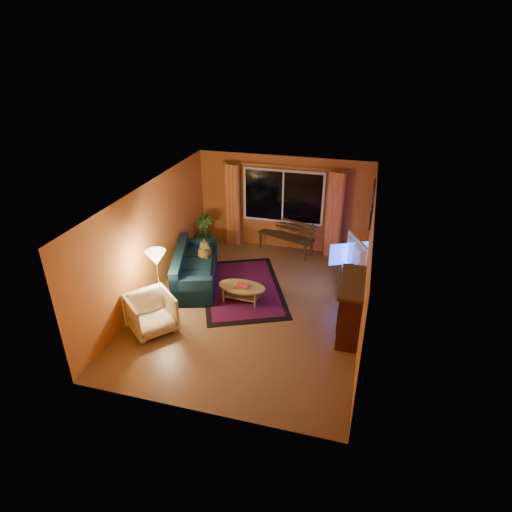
% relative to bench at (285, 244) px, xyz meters
% --- Properties ---
extents(floor, '(4.50, 6.00, 0.02)m').
position_rel_bench_xyz_m(floor, '(-0.16, -2.70, -0.24)').
color(floor, brown).
rests_on(floor, ground).
extents(ceiling, '(4.50, 6.00, 0.02)m').
position_rel_bench_xyz_m(ceiling, '(-0.16, -2.70, 2.28)').
color(ceiling, white).
rests_on(ceiling, ground).
extents(wall_back, '(4.50, 0.02, 2.50)m').
position_rel_bench_xyz_m(wall_back, '(-0.16, 0.31, 1.02)').
color(wall_back, '#C5722D').
rests_on(wall_back, ground).
extents(wall_left, '(0.02, 6.00, 2.50)m').
position_rel_bench_xyz_m(wall_left, '(-2.42, -2.70, 1.02)').
color(wall_left, '#C5722D').
rests_on(wall_left, ground).
extents(wall_right, '(0.02, 6.00, 2.50)m').
position_rel_bench_xyz_m(wall_right, '(2.10, -2.70, 1.02)').
color(wall_right, '#C5722D').
rests_on(wall_right, ground).
extents(window, '(2.00, 0.02, 1.30)m').
position_rel_bench_xyz_m(window, '(-0.16, 0.24, 1.22)').
color(window, black).
rests_on(window, wall_back).
extents(curtain_rod, '(3.20, 0.03, 0.03)m').
position_rel_bench_xyz_m(curtain_rod, '(-0.16, 0.20, 2.02)').
color(curtain_rod, '#BF8C3F').
rests_on(curtain_rod, wall_back).
extents(curtain_left, '(0.36, 0.36, 2.24)m').
position_rel_bench_xyz_m(curtain_left, '(-1.51, 0.18, 0.89)').
color(curtain_left, orange).
rests_on(curtain_left, ground).
extents(curtain_right, '(0.36, 0.36, 2.24)m').
position_rel_bench_xyz_m(curtain_right, '(1.19, 0.18, 0.89)').
color(curtain_right, orange).
rests_on(curtain_right, ground).
extents(bench, '(1.57, 0.94, 0.45)m').
position_rel_bench_xyz_m(bench, '(0.00, 0.00, 0.00)').
color(bench, '#362912').
rests_on(bench, ground).
extents(potted_plant, '(0.73, 0.73, 0.99)m').
position_rel_bench_xyz_m(potted_plant, '(-2.11, -0.43, 0.27)').
color(potted_plant, '#235B1E').
rests_on(potted_plant, ground).
extents(sofa, '(1.46, 2.24, 0.84)m').
position_rel_bench_xyz_m(sofa, '(-1.67, -2.14, 0.19)').
color(sofa, '#0B222D').
rests_on(sofa, ground).
extents(dog, '(0.41, 0.51, 0.50)m').
position_rel_bench_xyz_m(dog, '(-1.62, -1.67, 0.44)').
color(dog, olive).
rests_on(dog, sofa).
extents(armchair, '(1.11, 1.11, 0.84)m').
position_rel_bench_xyz_m(armchair, '(-1.81, -4.00, 0.19)').
color(armchair, beige).
rests_on(armchair, ground).
extents(floor_lamp, '(0.24, 0.24, 1.44)m').
position_rel_bench_xyz_m(floor_lamp, '(-1.88, -3.46, 0.50)').
color(floor_lamp, '#BF8C3F').
rests_on(floor_lamp, ground).
extents(rug, '(2.71, 3.22, 0.02)m').
position_rel_bench_xyz_m(rug, '(-0.57, -2.09, -0.22)').
color(rug, '#630220').
rests_on(rug, ground).
extents(coffee_table, '(1.09, 1.09, 0.38)m').
position_rel_bench_xyz_m(coffee_table, '(-0.42, -2.58, -0.04)').
color(coffee_table, '#9D8D47').
rests_on(coffee_table, ground).
extents(tv_console, '(0.51, 1.33, 0.54)m').
position_rel_bench_xyz_m(tv_console, '(1.79, -1.39, 0.04)').
color(tv_console, black).
rests_on(tv_console, ground).
extents(television, '(0.63, 1.06, 0.64)m').
position_rel_bench_xyz_m(television, '(1.79, -1.39, 0.64)').
color(television, black).
rests_on(television, tv_console).
extents(fireplace, '(0.40, 1.20, 1.10)m').
position_rel_bench_xyz_m(fireplace, '(1.89, -3.10, 0.32)').
color(fireplace, maroon).
rests_on(fireplace, ground).
extents(mirror_cluster, '(0.06, 0.60, 0.56)m').
position_rel_bench_xyz_m(mirror_cluster, '(2.05, -1.40, 1.57)').
color(mirror_cluster, black).
rests_on(mirror_cluster, wall_right).
extents(painting, '(0.04, 0.76, 0.96)m').
position_rel_bench_xyz_m(painting, '(2.06, -0.25, 1.42)').
color(painting, '#D55531').
rests_on(painting, wall_right).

